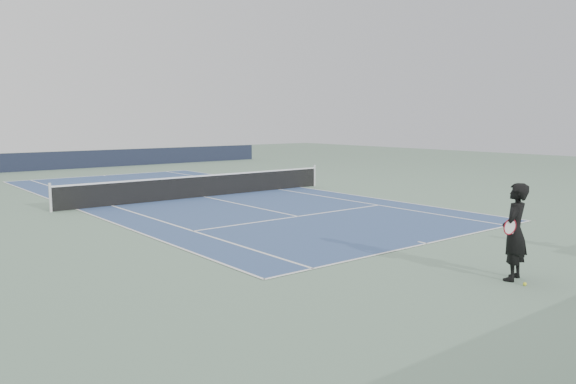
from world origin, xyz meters
TOP-DOWN VIEW (x-y plane):
  - ground at (0.00, 0.00)m, footprint 80.00×80.00m
  - court_surface at (0.00, 0.00)m, footprint 10.97×23.77m
  - tennis_net at (0.00, 0.00)m, footprint 12.90×0.10m
  - windscreen_far at (0.00, 17.88)m, footprint 30.00×0.25m
  - tennis_player at (-1.38, -15.14)m, footprint 0.90×0.75m
  - tennis_ball at (-1.58, -15.54)m, footprint 0.07×0.07m

SIDE VIEW (x-z plane):
  - ground at x=0.00m, z-range 0.00..0.00m
  - court_surface at x=0.00m, z-range 0.00..0.01m
  - tennis_ball at x=-1.58m, z-range 0.00..0.07m
  - tennis_net at x=0.00m, z-range -0.03..1.04m
  - windscreen_far at x=0.00m, z-range 0.00..1.20m
  - tennis_player at x=-1.38m, z-range 0.00..2.06m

